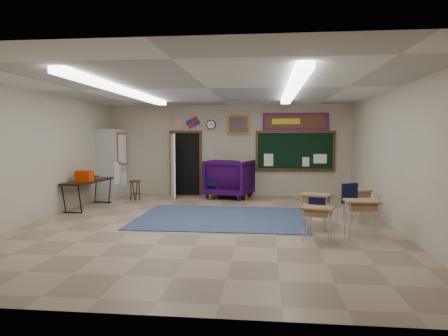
# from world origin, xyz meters

# --- Properties ---
(floor) EXTENTS (9.00, 9.00, 0.00)m
(floor) POSITION_xyz_m (0.00, 0.00, 0.00)
(floor) COLOR gray
(floor) RESTS_ON ground
(back_wall) EXTENTS (8.00, 0.04, 3.00)m
(back_wall) POSITION_xyz_m (0.00, 4.50, 1.50)
(back_wall) COLOR #ACA48B
(back_wall) RESTS_ON floor
(front_wall) EXTENTS (8.00, 0.04, 3.00)m
(front_wall) POSITION_xyz_m (0.00, -4.50, 1.50)
(front_wall) COLOR #ACA48B
(front_wall) RESTS_ON floor
(left_wall) EXTENTS (0.04, 9.00, 3.00)m
(left_wall) POSITION_xyz_m (-4.00, 0.00, 1.50)
(left_wall) COLOR #ACA48B
(left_wall) RESTS_ON floor
(right_wall) EXTENTS (0.04, 9.00, 3.00)m
(right_wall) POSITION_xyz_m (4.00, 0.00, 1.50)
(right_wall) COLOR #ACA48B
(right_wall) RESTS_ON floor
(ceiling) EXTENTS (8.00, 9.00, 0.04)m
(ceiling) POSITION_xyz_m (0.00, 0.00, 3.00)
(ceiling) COLOR white
(ceiling) RESTS_ON back_wall
(area_rug) EXTENTS (4.00, 3.00, 0.02)m
(area_rug) POSITION_xyz_m (0.20, 0.80, 0.01)
(area_rug) COLOR #354566
(area_rug) RESTS_ON floor
(fluorescent_strips) EXTENTS (3.86, 6.00, 0.10)m
(fluorescent_strips) POSITION_xyz_m (0.00, 0.00, 2.94)
(fluorescent_strips) COLOR white
(fluorescent_strips) RESTS_ON ceiling
(doorway) EXTENTS (1.10, 0.89, 2.16)m
(doorway) POSITION_xyz_m (-1.50, 4.35, 1.06)
(doorway) COLOR black
(doorway) RESTS_ON back_wall
(chalkboard) EXTENTS (2.55, 0.14, 1.30)m
(chalkboard) POSITION_xyz_m (2.20, 4.46, 1.46)
(chalkboard) COLOR #4E2E16
(chalkboard) RESTS_ON back_wall
(bulletin_board) EXTENTS (2.10, 0.05, 0.55)m
(bulletin_board) POSITION_xyz_m (2.20, 4.47, 2.45)
(bulletin_board) COLOR red
(bulletin_board) RESTS_ON back_wall
(framed_art_print) EXTENTS (0.75, 0.05, 0.65)m
(framed_art_print) POSITION_xyz_m (0.35, 4.47, 2.35)
(framed_art_print) COLOR brown
(framed_art_print) RESTS_ON back_wall
(wall_clock) EXTENTS (0.32, 0.05, 0.32)m
(wall_clock) POSITION_xyz_m (-0.55, 4.47, 2.35)
(wall_clock) COLOR black
(wall_clock) RESTS_ON back_wall
(wall_flags) EXTENTS (1.16, 0.06, 0.70)m
(wall_flags) POSITION_xyz_m (-1.40, 4.44, 2.48)
(wall_flags) COLOR red
(wall_flags) RESTS_ON back_wall
(storage_cabinet) EXTENTS (0.59, 1.25, 2.20)m
(storage_cabinet) POSITION_xyz_m (-3.71, 3.85, 1.10)
(storage_cabinet) COLOR #ACACA7
(storage_cabinet) RESTS_ON floor
(wingback_armchair) EXTENTS (1.64, 1.66, 1.24)m
(wingback_armchair) POSITION_xyz_m (0.11, 4.06, 0.62)
(wingback_armchair) COLOR #1F0431
(wingback_armchair) RESTS_ON floor
(student_chair_reading) EXTENTS (0.45, 0.45, 0.82)m
(student_chair_reading) POSITION_xyz_m (-0.41, 3.83, 0.41)
(student_chair_reading) COLOR black
(student_chair_reading) RESTS_ON floor
(student_chair_desk_a) EXTENTS (0.44, 0.44, 0.74)m
(student_chair_desk_a) POSITION_xyz_m (2.33, -0.37, 0.37)
(student_chair_desk_a) COLOR black
(student_chair_desk_a) RESTS_ON floor
(student_chair_desk_b) EXTENTS (0.59, 0.59, 0.90)m
(student_chair_desk_b) POSITION_xyz_m (3.25, 0.48, 0.45)
(student_chair_desk_b) COLOR black
(student_chair_desk_b) RESTS_ON floor
(student_desk_front_left) EXTENTS (0.74, 0.65, 0.73)m
(student_desk_front_left) POSITION_xyz_m (2.35, 0.05, 0.41)
(student_desk_front_left) COLOR olive
(student_desk_front_left) RESTS_ON floor
(student_desk_front_right) EXTENTS (0.69, 0.62, 0.68)m
(student_desk_front_right) POSITION_xyz_m (3.48, 1.22, 0.38)
(student_desk_front_right) COLOR olive
(student_desk_front_right) RESTS_ON floor
(student_desk_back_left) EXTENTS (0.65, 0.55, 0.66)m
(student_desk_back_left) POSITION_xyz_m (2.23, -1.19, 0.37)
(student_desk_back_left) COLOR olive
(student_desk_back_left) RESTS_ON floor
(student_desk_back_right) EXTENTS (0.64, 0.49, 0.75)m
(student_desk_back_right) POSITION_xyz_m (3.09, -0.86, 0.42)
(student_desk_back_right) COLOR olive
(student_desk_back_right) RESTS_ON floor
(folding_table) EXTENTS (0.76, 1.89, 1.05)m
(folding_table) POSITION_xyz_m (-3.60, 1.79, 0.42)
(folding_table) COLOR black
(folding_table) RESTS_ON floor
(wooden_stool) EXTENTS (0.35, 0.35, 0.61)m
(wooden_stool) POSITION_xyz_m (-2.74, 3.20, 0.32)
(wooden_stool) COLOR #462B15
(wooden_stool) RESTS_ON floor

